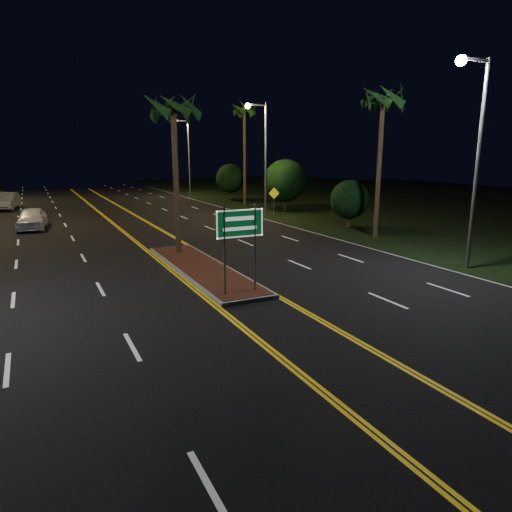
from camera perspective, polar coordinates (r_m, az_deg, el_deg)
ground at (r=14.49m, az=2.64°, el=-8.05°), size 120.00×120.00×0.00m
grass_right at (r=52.17m, az=18.56°, el=6.44°), size 40.00×110.00×0.01m
median_island at (r=20.59m, az=-6.80°, el=-1.56°), size 2.25×10.25×0.17m
highway_sign at (r=16.28m, az=-2.03°, el=3.06°), size 1.80×0.08×3.20m
streetlight_right_near at (r=22.08m, az=25.58°, el=12.88°), size 1.91×0.44×9.00m
streetlight_right_mid at (r=37.96m, az=0.69°, el=13.53°), size 1.91×0.44×9.00m
streetlight_right_far at (r=56.52m, az=-8.78°, el=13.13°), size 1.91×0.44×9.00m
palm_median at (r=23.39m, az=-10.31°, el=17.79°), size 2.40×2.40×8.30m
palm_right_near at (r=29.17m, az=15.60°, el=18.35°), size 2.40×2.40×9.30m
palm_right_far at (r=46.29m, az=-1.48°, el=17.71°), size 2.40×2.40×10.30m
shrub_near at (r=32.88m, az=11.61°, el=6.91°), size 2.70×2.70×3.30m
shrub_mid at (r=41.40m, az=3.64°, el=9.38°), size 3.78×3.78×4.62m
shrub_far at (r=52.08m, az=-3.23°, el=9.64°), size 3.24×3.24×3.96m
car_near at (r=35.16m, az=-26.22°, el=4.43°), size 2.79×5.34×1.71m
car_far at (r=48.81m, az=-28.74°, el=6.19°), size 3.16×5.63×1.77m
warning_sign at (r=39.13m, az=2.26°, el=7.36°), size 0.96×0.11×2.29m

